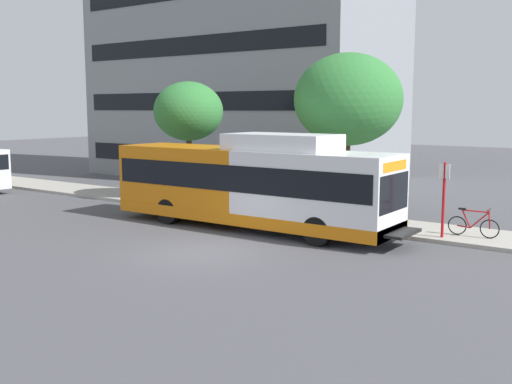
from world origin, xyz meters
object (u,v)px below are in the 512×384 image
at_px(bus_stop_sign_pole, 444,194).
at_px(transit_bus, 251,184).
at_px(bicycle_parked, 473,225).
at_px(street_tree_near_stop, 348,100).
at_px(street_tree_mid_block, 188,112).

bearing_deg(bus_stop_sign_pole, transit_bus, 106.74).
xyz_separation_m(transit_bus, bicycle_parked, (2.75, -7.53, -1.14)).
xyz_separation_m(bicycle_parked, street_tree_near_stop, (1.39, 5.62, 4.36)).
xyz_separation_m(street_tree_near_stop, street_tree_mid_block, (-0.43, 8.33, -0.51)).
relative_size(street_tree_near_stop, street_tree_mid_block, 1.17).
bearing_deg(street_tree_mid_block, transit_bus, -120.00).
height_order(bus_stop_sign_pole, street_tree_mid_block, street_tree_mid_block).
height_order(street_tree_near_stop, street_tree_mid_block, street_tree_near_stop).
bearing_deg(transit_bus, street_tree_near_stop, -24.89).
relative_size(bus_stop_sign_pole, street_tree_near_stop, 0.39).
distance_m(transit_bus, street_tree_near_stop, 5.58).
bearing_deg(bicycle_parked, transit_bus, 110.03).
relative_size(bus_stop_sign_pole, street_tree_mid_block, 0.45).
bearing_deg(street_tree_near_stop, bicycle_parked, -103.87).
relative_size(transit_bus, bicycle_parked, 6.96).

